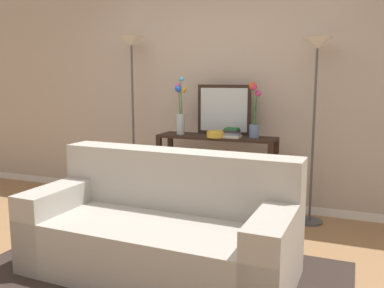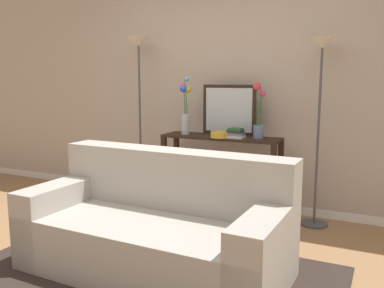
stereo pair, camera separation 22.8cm
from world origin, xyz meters
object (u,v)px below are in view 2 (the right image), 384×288
(console_table, at_px, (221,161))
(floor_lamp_left, at_px, (139,73))
(floor_lamp_right, at_px, (321,79))
(book_stack, at_px, (236,134))
(book_row_under_console, at_px, (193,204))
(fruit_bowl, at_px, (220,134))
(couch, at_px, (157,230))
(vase_tall_flowers, at_px, (185,110))
(vase_short_flowers, at_px, (259,114))
(wall_mirror, at_px, (229,110))

(console_table, bearing_deg, floor_lamp_left, 176.42)
(floor_lamp_right, height_order, book_stack, floor_lamp_right)
(book_row_under_console, bearing_deg, floor_lamp_right, 2.87)
(book_row_under_console, bearing_deg, fruit_bowl, -15.88)
(couch, bearing_deg, console_table, 92.81)
(vase_tall_flowers, bearing_deg, book_stack, -3.87)
(vase_short_flowers, relative_size, book_row_under_console, 1.46)
(couch, xyz_separation_m, console_table, (-0.07, 1.44, 0.26))
(couch, relative_size, book_row_under_console, 5.15)
(book_stack, bearing_deg, floor_lamp_right, 10.13)
(vase_short_flowers, height_order, book_row_under_console, vase_short_flowers)
(floor_lamp_left, bearing_deg, console_table, -3.58)
(floor_lamp_right, distance_m, fruit_bowl, 1.11)
(wall_mirror, bearing_deg, vase_short_flowers, -19.20)
(wall_mirror, height_order, vase_tall_flowers, vase_tall_flowers)
(vase_tall_flowers, bearing_deg, vase_short_flowers, 3.35)
(console_table, xyz_separation_m, floor_lamp_left, (-1.04, 0.07, 0.92))
(couch, height_order, floor_lamp_right, floor_lamp_right)
(floor_lamp_right, distance_m, vase_short_flowers, 0.67)
(wall_mirror, relative_size, vase_tall_flowers, 0.96)
(couch, bearing_deg, floor_lamp_left, 126.35)
(wall_mirror, bearing_deg, fruit_bowl, -90.52)
(book_stack, height_order, book_row_under_console, book_stack)
(floor_lamp_right, height_order, book_row_under_console, floor_lamp_right)
(floor_lamp_right, bearing_deg, vase_tall_flowers, -175.81)
(fruit_bowl, bearing_deg, floor_lamp_right, 9.98)
(couch, relative_size, floor_lamp_right, 1.08)
(vase_short_flowers, bearing_deg, fruit_bowl, -163.06)
(vase_tall_flowers, distance_m, vase_short_flowers, 0.80)
(book_stack, xyz_separation_m, book_row_under_console, (-0.51, 0.07, -0.83))
(floor_lamp_right, relative_size, vase_tall_flowers, 2.97)
(floor_lamp_left, bearing_deg, floor_lamp_right, -0.00)
(vase_short_flowers, relative_size, fruit_bowl, 2.87)
(floor_lamp_right, height_order, vase_tall_flowers, floor_lamp_right)
(floor_lamp_left, height_order, vase_tall_flowers, floor_lamp_left)
(wall_mirror, height_order, book_stack, wall_mirror)
(vase_tall_flowers, xyz_separation_m, fruit_bowl, (0.43, -0.07, -0.23))
(wall_mirror, bearing_deg, vase_tall_flowers, -157.99)
(floor_lamp_right, bearing_deg, vase_short_flowers, -174.65)
(console_table, distance_m, vase_short_flowers, 0.65)
(floor_lamp_right, xyz_separation_m, wall_mirror, (-0.94, 0.07, -0.32))
(book_stack, bearing_deg, vase_tall_flowers, 176.13)
(console_table, height_order, vase_short_flowers, vase_short_flowers)
(floor_lamp_left, xyz_separation_m, wall_mirror, (1.07, 0.07, -0.39))
(couch, xyz_separation_m, floor_lamp_right, (0.90, 1.51, 1.11))
(floor_lamp_right, bearing_deg, wall_mirror, 175.52)
(couch, xyz_separation_m, fruit_bowl, (-0.04, 1.34, 0.56))
(console_table, xyz_separation_m, fruit_bowl, (0.03, -0.10, 0.30))
(fruit_bowl, bearing_deg, book_row_under_console, 164.12)
(console_table, xyz_separation_m, vase_tall_flowers, (-0.40, -0.04, 0.53))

